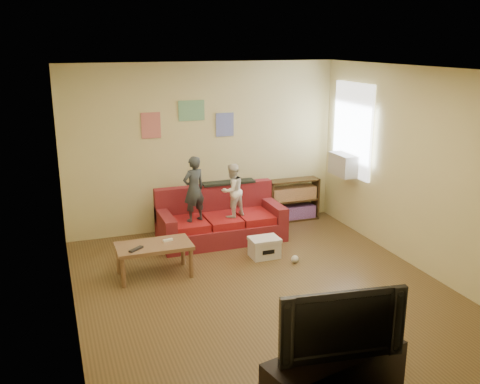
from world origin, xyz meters
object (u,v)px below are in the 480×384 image
object	(u,v)px
child_a	(194,189)
coffee_table	(154,249)
child_b	(232,190)
tv_stand	(335,377)
file_box	(264,247)
bookshelf	(293,202)
television	(338,320)
sofa	(220,222)

from	to	relation	value
child_a	coffee_table	xyz separation A→B (m)	(-0.78, -0.84, -0.52)
child_b	tv_stand	xyz separation A→B (m)	(-0.44, -3.94, -0.58)
file_box	child_b	bearing A→B (deg)	106.37
bookshelf	television	size ratio (longest dim) A/B	0.84
bookshelf	tv_stand	xyz separation A→B (m)	(-1.76, -4.55, -0.08)
coffee_table	file_box	distance (m)	1.63
bookshelf	sofa	bearing A→B (deg)	-163.06
bookshelf	file_box	xyz separation A→B (m)	(-1.10, -1.37, -0.17)
child_b	file_box	xyz separation A→B (m)	(0.22, -0.76, -0.67)
tv_stand	file_box	bearing A→B (deg)	65.52
coffee_table	bookshelf	bearing A→B (deg)	28.32
file_box	television	size ratio (longest dim) A/B	0.39
child_a	television	distance (m)	3.94
file_box	child_a	bearing A→B (deg)	137.26
child_a	bookshelf	world-z (taller)	child_a
coffee_table	television	distance (m)	3.26
sofa	tv_stand	world-z (taller)	sofa
television	sofa	bearing A→B (deg)	93.46
coffee_table	file_box	xyz separation A→B (m)	(1.61, 0.08, -0.23)
child_a	child_b	distance (m)	0.61
television	bookshelf	bearing A→B (deg)	76.40
sofa	coffee_table	world-z (taller)	sofa
tv_stand	television	bearing A→B (deg)	0.00
child_a	tv_stand	bearing A→B (deg)	73.35
sofa	child_a	size ratio (longest dim) A/B	1.94
child_a	tv_stand	size ratio (longest dim) A/B	0.77
child_b	file_box	size ratio (longest dim) A/B	1.96
sofa	bookshelf	distance (m)	1.53
child_a	child_b	size ratio (longest dim) A/B	1.19
child_a	sofa	bearing A→B (deg)	-178.81
sofa	bookshelf	size ratio (longest dim) A/B	2.12
coffee_table	bookshelf	size ratio (longest dim) A/B	1.08
child_a	television	world-z (taller)	child_a
child_a	bookshelf	size ratio (longest dim) A/B	1.09
child_a	file_box	world-z (taller)	child_a
child_a	child_b	xyz separation A→B (m)	(0.60, 0.00, -0.08)
coffee_table	television	bearing A→B (deg)	-73.09
coffee_table	television	size ratio (longest dim) A/B	0.91
coffee_table	tv_stand	size ratio (longest dim) A/B	0.76
child_b	bookshelf	bearing A→B (deg)	-178.35
sofa	tv_stand	bearing A→B (deg)	-94.12
sofa	file_box	world-z (taller)	sofa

